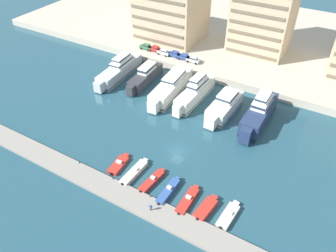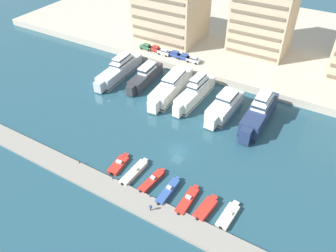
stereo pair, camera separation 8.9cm
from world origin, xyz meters
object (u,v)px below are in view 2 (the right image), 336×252
motorboat_red_center (187,200)px  motorboat_cream_mid_right (228,215)px  yacht_ivory_center_left (195,92)px  motorboat_red_center_right (206,208)px  car_blue_center_left (175,54)px  car_green_far_left (146,46)px  pedestrian_near_edge (151,207)px  motorboat_red_mid_left (152,181)px  motorboat_cream_left (134,172)px  car_blue_center (184,57)px  yacht_silver_far_left (120,69)px  car_red_left (155,49)px  car_white_mid_left (164,52)px  yacht_charcoal_left (145,76)px  yacht_navy_center_right (259,113)px  car_silver_center_right (193,59)px  yacht_ivory_center (224,106)px  yacht_ivory_mid_left (171,87)px  motorboat_red_far_left (119,164)px  motorboat_blue_center_left (168,191)px

motorboat_red_center → motorboat_cream_mid_right: motorboat_red_center is taller
yacht_ivory_center_left → motorboat_red_center_right: bearing=-60.0°
motorboat_red_center_right → car_blue_center_left: (-32.49, 46.02, 2.59)m
car_green_far_left → pedestrian_near_edge: size_ratio=2.64×
motorboat_red_mid_left → motorboat_cream_mid_right: 16.03m
yacht_ivory_center_left → pedestrian_near_edge: bearing=-75.4°
motorboat_cream_left → car_blue_center: 46.93m
car_green_far_left → yacht_silver_far_left: bearing=-87.9°
motorboat_cream_mid_right → car_red_left: (-43.68, 45.32, 2.70)m
car_green_far_left → car_white_mid_left: bearing=-3.7°
car_blue_center_left → motorboat_red_mid_left: bearing=-65.7°
yacht_charcoal_left → yacht_navy_center_right: bearing=-2.9°
motorboat_red_center → car_silver_center_right: (-22.14, 45.62, 2.69)m
yacht_ivory_center → motorboat_red_mid_left: bearing=-96.2°
car_blue_center_left → motorboat_cream_left: bearing=-70.3°
yacht_ivory_mid_left → motorboat_red_mid_left: size_ratio=2.88×
yacht_ivory_center_left → motorboat_cream_mid_right: (21.84, -30.06, -1.99)m
yacht_navy_center_right → car_white_mid_left: 38.94m
motorboat_red_far_left → car_white_mid_left: bearing=109.5°
car_green_far_left → motorboat_red_far_left: bearing=-63.2°
motorboat_red_center_right → car_red_left: car_red_left is taller
motorboat_red_center_right → yacht_navy_center_right: bearing=90.7°
yacht_ivory_center → car_silver_center_right: 23.61m
yacht_ivory_center_left → yacht_navy_center_right: yacht_navy_center_right is taller
motorboat_red_mid_left → yacht_ivory_center_left: bearing=100.9°
motorboat_red_center → car_blue_center: bearing=118.9°
yacht_ivory_center_left → motorboat_red_far_left: yacht_ivory_center_left is taller
yacht_silver_far_left → car_silver_center_right: bearing=41.7°
motorboat_cream_mid_right → car_blue_center: car_blue_center is taller
yacht_charcoal_left → pedestrian_near_edge: (25.60, -37.01, -0.45)m
yacht_navy_center_right → motorboat_red_far_left: size_ratio=2.93×
motorboat_red_mid_left → car_white_mid_left: car_white_mid_left is taller
motorboat_blue_center_left → motorboat_red_center_right: bearing=-0.0°
car_red_left → pedestrian_near_edge: car_red_left is taller
car_blue_center → car_silver_center_right: 3.21m
yacht_charcoal_left → car_blue_center: (4.88, 14.22, 1.17)m
motorboat_red_mid_left → car_blue_center_left: 49.84m
car_green_far_left → car_white_mid_left: same height
motorboat_red_center → car_silver_center_right: car_silver_center_right is taller
motorboat_red_center → motorboat_cream_left: bearing=176.4°
yacht_charcoal_left → motorboat_red_center_right: 46.42m
motorboat_cream_left → car_red_left: car_red_left is taller
motorboat_red_mid_left → car_silver_center_right: car_silver_center_right is taller
yacht_ivory_mid_left → pedestrian_near_edge: 39.30m
yacht_silver_far_left → motorboat_red_mid_left: bearing=-44.7°
yacht_ivory_mid_left → motorboat_red_center_right: yacht_ivory_mid_left is taller
yacht_charcoal_left → motorboat_cream_left: (17.70, -30.85, -1.46)m
car_red_left → motorboat_blue_center_left: bearing=-55.4°
yacht_ivory_mid_left → yacht_ivory_center: 15.93m
yacht_silver_far_left → car_blue_center_left: (9.95, 15.17, 0.96)m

